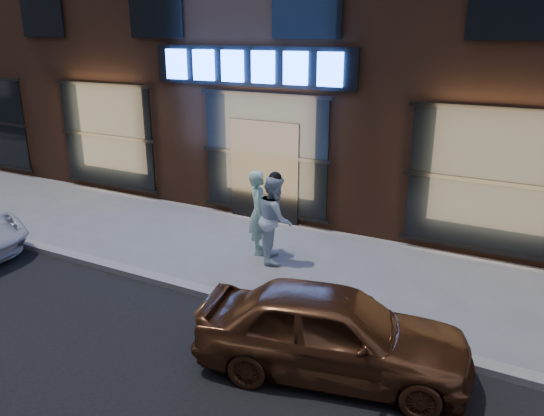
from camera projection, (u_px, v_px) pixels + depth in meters
The scene contains 6 objects.
ground at pixel (161, 283), 9.64m from camera, with size 90.00×90.00×0.00m, color slate.
curb at pixel (161, 280), 9.62m from camera, with size 60.00×0.25×0.12m, color gray.
storefront_building at pixel (335, 1), 14.69m from camera, with size 30.20×8.28×10.30m.
man_bowtie at pixel (259, 212), 10.75m from camera, with size 0.63×0.41×1.73m, color #ACE3C2.
man_cap at pixel (275, 218), 10.39m from camera, with size 0.84×0.66×1.74m, color silver.
gold_sedan at pixel (332, 331), 6.96m from camera, with size 1.44×3.59×1.22m, color brown.
Camera 1 is at (5.90, -6.72, 4.36)m, focal length 35.00 mm.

